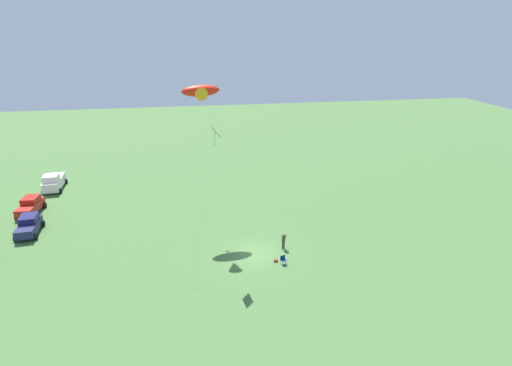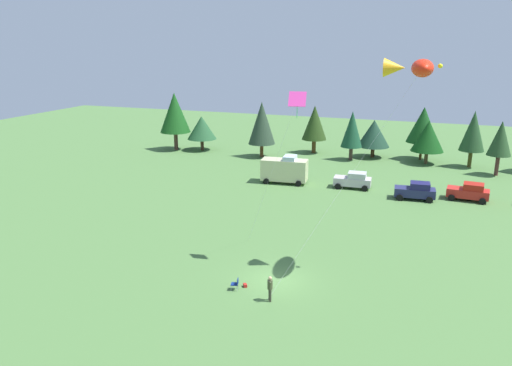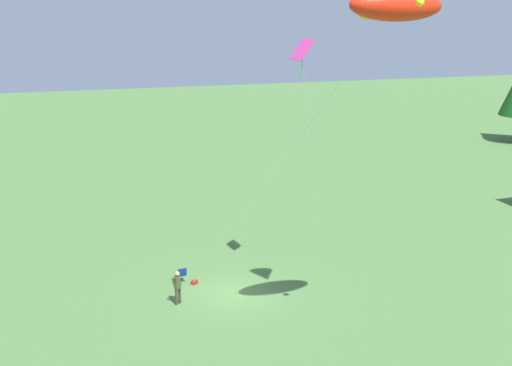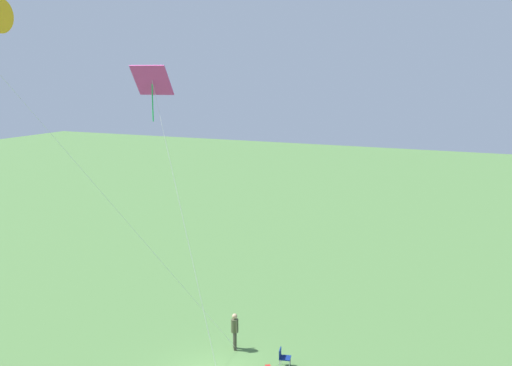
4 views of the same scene
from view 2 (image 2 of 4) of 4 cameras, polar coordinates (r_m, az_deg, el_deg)
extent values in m
plane|color=#49713A|center=(35.93, 2.35, -11.06)|extent=(160.00, 160.00, 0.00)
cylinder|color=#39382C|center=(33.05, 1.66, -12.75)|extent=(0.14, 0.14, 0.85)
cylinder|color=#39382C|center=(33.24, 1.55, -12.58)|extent=(0.14, 0.14, 0.85)
cylinder|color=#41472D|center=(32.80, 1.61, -11.53)|extent=(0.47, 0.47, 0.62)
sphere|color=tan|center=(32.59, 1.62, -10.82)|extent=(0.24, 0.24, 0.24)
cylinder|color=#41472D|center=(32.60, 1.60, -11.65)|extent=(0.20, 0.24, 0.56)
cylinder|color=#41472D|center=(32.95, 1.42, -11.34)|extent=(0.19, 0.23, 0.56)
cube|color=navy|center=(34.51, -2.47, -11.46)|extent=(0.58, 0.58, 0.04)
cube|color=navy|center=(34.39, -2.11, -11.19)|extent=(0.15, 0.48, 0.40)
cylinder|color=#A5A8AD|center=(34.45, -2.87, -11.91)|extent=(0.03, 0.03, 0.42)
cylinder|color=#A5A8AD|center=(34.82, -2.76, -11.60)|extent=(0.03, 0.03, 0.42)
cylinder|color=#A5A8AD|center=(34.39, -2.17, -11.95)|extent=(0.03, 0.03, 0.42)
cylinder|color=#A5A8AD|center=(34.76, -2.06, -11.64)|extent=(0.03, 0.03, 0.42)
cube|color=#AC1F19|center=(35.00, -1.25, -11.61)|extent=(0.37, 0.39, 0.22)
cube|color=beige|center=(59.53, 3.26, 1.51)|extent=(5.58, 2.69, 2.50)
cube|color=silver|center=(59.06, 3.90, 2.88)|extent=(1.58, 2.15, 0.50)
cylinder|color=black|center=(60.64, 5.27, 0.52)|extent=(0.70, 0.28, 0.68)
cylinder|color=black|center=(58.38, 4.87, -0.07)|extent=(0.70, 0.28, 0.68)
cylinder|color=black|center=(61.37, 1.69, 0.76)|extent=(0.70, 0.28, 0.68)
cylinder|color=black|center=(59.13, 1.16, 0.19)|extent=(0.70, 0.28, 0.68)
cube|color=#C0B3BA|center=(58.50, 10.95, 0.18)|extent=(4.30, 2.04, 0.90)
cube|color=#B4B9BA|center=(58.26, 11.48, 0.88)|extent=(2.09, 1.77, 0.65)
cylinder|color=black|center=(59.46, 12.48, -0.10)|extent=(0.69, 0.26, 0.68)
cylinder|color=black|center=(57.55, 12.32, -0.62)|extent=(0.69, 0.26, 0.68)
cylinder|color=black|center=(59.73, 9.59, 0.12)|extent=(0.69, 0.26, 0.68)
cylinder|color=black|center=(57.83, 9.33, -0.38)|extent=(0.69, 0.26, 0.68)
cube|color=#222550|center=(55.94, 17.68, -1.01)|extent=(4.32, 2.10, 0.90)
cube|color=#1B194D|center=(55.76, 18.26, -0.28)|extent=(2.11, 1.79, 0.65)
cylinder|color=black|center=(57.10, 19.13, -1.27)|extent=(0.69, 0.27, 0.68)
cylinder|color=black|center=(55.20, 19.22, -1.85)|extent=(0.69, 0.27, 0.68)
cylinder|color=black|center=(56.98, 16.10, -1.05)|extent=(0.69, 0.27, 0.68)
cylinder|color=black|center=(55.08, 16.09, -1.62)|extent=(0.69, 0.27, 0.68)
cube|color=red|center=(57.60, 23.04, -1.06)|extent=(4.33, 2.14, 0.90)
cube|color=#AC1B11|center=(57.39, 23.62, -0.38)|extent=(2.13, 1.81, 0.65)
cylinder|color=black|center=(58.67, 24.50, -1.39)|extent=(0.70, 0.28, 0.68)
cylinder|color=black|center=(56.77, 24.46, -1.93)|extent=(0.70, 0.28, 0.68)
cylinder|color=black|center=(58.72, 21.57, -1.06)|extent=(0.70, 0.28, 0.68)
cylinder|color=black|center=(56.81, 21.43, -1.58)|extent=(0.70, 0.28, 0.68)
cylinder|color=#4C3129|center=(79.27, -9.13, 4.78)|extent=(0.60, 0.60, 2.79)
cone|color=#144816|center=(78.57, -9.27, 7.95)|extent=(4.68, 4.68, 6.06)
cylinder|color=#472F20|center=(78.46, -6.17, 4.40)|extent=(0.52, 0.52, 1.78)
cone|color=#204D2A|center=(77.99, -6.23, 6.31)|extent=(4.49, 4.49, 3.52)
cylinder|color=#52331B|center=(73.34, 0.65, 3.77)|extent=(0.52, 0.52, 1.97)
cone|color=#253928|center=(72.61, 0.66, 6.88)|extent=(3.91, 3.91, 6.10)
cylinder|color=#4F341A|center=(76.58, 6.63, 4.22)|extent=(0.60, 0.60, 2.08)
cone|color=#243D15|center=(75.95, 6.71, 6.88)|extent=(3.72, 3.72, 5.13)
cylinder|color=#42312A|center=(72.63, 10.78, 3.35)|extent=(0.52, 0.52, 1.91)
cone|color=#17442A|center=(71.98, 10.92, 6.08)|extent=(3.03, 3.03, 5.10)
cylinder|color=#452E1A|center=(75.05, 13.18, 3.49)|extent=(0.53, 0.53, 1.61)
cone|color=#193828|center=(74.54, 13.31, 5.55)|extent=(4.63, 4.63, 3.87)
cylinder|color=#533D1A|center=(75.30, 18.32, 3.51)|extent=(0.37, 0.37, 2.56)
cone|color=#134316|center=(74.64, 18.57, 6.35)|extent=(4.45, 4.45, 5.00)
cylinder|color=#4D3E27|center=(73.07, 18.86, 2.79)|extent=(0.48, 0.48, 1.77)
cone|color=#0F4013|center=(72.50, 19.07, 5.09)|extent=(4.44, 4.44, 4.20)
cylinder|color=#47401A|center=(73.00, 23.25, 2.54)|extent=(0.51, 0.51, 2.28)
cone|color=#224623|center=(72.31, 23.58, 5.48)|extent=(3.26, 3.26, 5.33)
cylinder|color=#55302A|center=(69.87, 25.83, 1.83)|extent=(0.49, 0.49, 2.58)
cone|color=#234221|center=(69.21, 26.17, 4.62)|extent=(2.89, 2.89, 4.37)
ellipsoid|color=red|center=(34.92, 18.49, 12.35)|extent=(1.82, 4.07, 1.25)
cone|color=#F9AB1B|center=(35.02, 15.55, 12.58)|extent=(1.37, 1.25, 1.25)
sphere|color=yellow|center=(35.27, 20.31, 12.44)|extent=(0.30, 0.30, 0.30)
cylinder|color=silver|center=(32.96, 10.11, -0.15)|extent=(8.12, 7.14, 14.60)
cylinder|color=#4C3823|center=(33.45, 1.32, -13.20)|extent=(0.04, 0.04, 0.01)
cube|color=#D83794|center=(35.55, 4.75, 9.54)|extent=(1.34, 0.98, 0.98)
cylinder|color=green|center=(35.64, 4.72, 8.37)|extent=(0.04, 0.04, 1.23)
cylinder|color=silver|center=(38.71, 1.67, 0.77)|extent=(4.82, 2.84, 12.39)
cylinder|color=#4C3823|center=(42.72, -0.87, -6.53)|extent=(0.04, 0.04, 0.01)
camera|label=1|loc=(56.34, -31.43, 18.13)|focal=28.00mm
camera|label=3|loc=(32.51, 66.39, 4.65)|focal=50.00mm
camera|label=4|loc=(54.99, -2.12, 12.06)|focal=42.00mm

